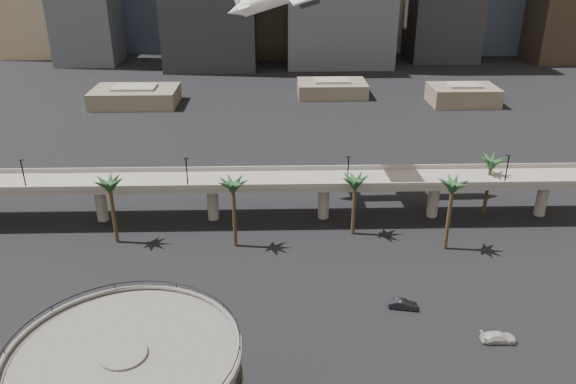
{
  "coord_description": "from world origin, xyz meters",
  "views": [
    {
      "loc": [
        1.2,
        -45.57,
        51.49
      ],
      "look_at": [
        3.17,
        28.0,
        17.97
      ],
      "focal_mm": 35.0,
      "sensor_mm": 36.0,
      "label": 1
    }
  ],
  "objects_px": {
    "car_a": "(181,347)",
    "car_b": "(403,304)",
    "car_c": "(499,337)",
    "overpass": "(268,184)"
  },
  "relations": [
    {
      "from": "car_a",
      "to": "car_b",
      "type": "height_order",
      "value": "car_a"
    },
    {
      "from": "car_c",
      "to": "overpass",
      "type": "bearing_deg",
      "value": 40.44
    },
    {
      "from": "car_a",
      "to": "car_b",
      "type": "xyz_separation_m",
      "value": [
        32.21,
        8.94,
        -0.04
      ]
    },
    {
      "from": "car_a",
      "to": "car_b",
      "type": "bearing_deg",
      "value": -58.87
    },
    {
      "from": "overpass",
      "to": "car_a",
      "type": "height_order",
      "value": "overpass"
    },
    {
      "from": "car_c",
      "to": "car_b",
      "type": "bearing_deg",
      "value": 56.3
    },
    {
      "from": "car_b",
      "to": "car_c",
      "type": "relative_size",
      "value": 0.89
    },
    {
      "from": "overpass",
      "to": "car_b",
      "type": "height_order",
      "value": "overpass"
    },
    {
      "from": "car_b",
      "to": "car_c",
      "type": "distance_m",
      "value": 14.17
    },
    {
      "from": "overpass",
      "to": "car_c",
      "type": "xyz_separation_m",
      "value": [
        32.2,
        -38.75,
        -6.63
      ]
    }
  ]
}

